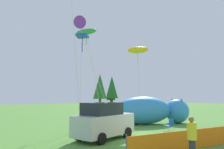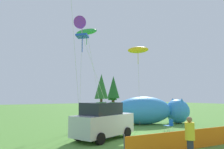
# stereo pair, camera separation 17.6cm
# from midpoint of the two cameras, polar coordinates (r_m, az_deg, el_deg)

# --- Properties ---
(ground_plane) EXTENTS (120.00, 120.00, 0.00)m
(ground_plane) POSITION_cam_midpoint_polar(r_m,az_deg,el_deg) (14.03, 7.79, -16.00)
(ground_plane) COLOR #548C38
(parked_car) EXTENTS (4.32, 2.93, 2.15)m
(parked_car) POSITION_cam_midpoint_polar(r_m,az_deg,el_deg) (13.23, -2.55, -12.09)
(parked_car) COLOR #B7BCC1
(parked_car) RESTS_ON ground
(folding_chair) EXTENTS (0.59, 0.59, 0.88)m
(folding_chair) POSITION_cam_midpoint_polar(r_m,az_deg,el_deg) (16.61, 14.53, -12.47)
(folding_chair) COLOR #1959A5
(folding_chair) RESTS_ON ground
(inflatable_cat) EXTENTS (7.24, 4.19, 2.48)m
(inflatable_cat) POSITION_cam_midpoint_polar(r_m,az_deg,el_deg) (20.45, 9.93, -9.45)
(inflatable_cat) COLOR #338CD8
(inflatable_cat) RESTS_ON ground
(safety_fence) EXTENTS (9.80, 0.62, 1.01)m
(safety_fence) POSITION_cam_midpoint_polar(r_m,az_deg,el_deg) (12.42, 23.30, -14.82)
(safety_fence) COLOR orange
(safety_fence) RESTS_ON ground
(spectator_in_black_shirt) EXTENTS (0.37, 0.37, 1.71)m
(spectator_in_black_shirt) POSITION_cam_midpoint_polar(r_m,az_deg,el_deg) (9.49, 19.63, -15.03)
(spectator_in_black_shirt) COLOR #2D2D38
(spectator_in_black_shirt) RESTS_ON ground
(kite_yellow_hero) EXTENTS (1.87, 1.79, 7.07)m
(kite_yellow_hero) POSITION_cam_midpoint_polar(r_m,az_deg,el_deg) (19.99, 6.51, 6.33)
(kite_yellow_hero) COLOR silver
(kite_yellow_hero) RESTS_ON ground
(kite_purple_delta) EXTENTS (1.90, 2.47, 9.61)m
(kite_purple_delta) POSITION_cam_midpoint_polar(r_m,az_deg,el_deg) (19.35, -8.10, 13.45)
(kite_purple_delta) COLOR silver
(kite_purple_delta) RESTS_ON ground
(kite_green_fish) EXTENTS (2.25, 2.34, 9.55)m
(kite_green_fish) POSITION_cam_midpoint_polar(r_m,az_deg,el_deg) (22.38, -6.92, 10.94)
(kite_green_fish) COLOR silver
(kite_green_fish) RESTS_ON ground
(kite_blue_box) EXTENTS (3.28, 1.27, 7.39)m
(kite_blue_box) POSITION_cam_midpoint_polar(r_m,az_deg,el_deg) (17.65, -7.89, 9.50)
(kite_blue_box) COLOR silver
(kite_blue_box) RESTS_ON ground
(horizon_tree_east) EXTENTS (2.46, 2.46, 5.88)m
(horizon_tree_east) POSITION_cam_midpoint_polar(r_m,az_deg,el_deg) (59.75, -0.38, -4.59)
(horizon_tree_east) COLOR brown
(horizon_tree_east) RESTS_ON ground
(horizon_tree_mid) EXTENTS (3.26, 3.26, 7.79)m
(horizon_tree_mid) POSITION_cam_midpoint_polar(r_m,az_deg,el_deg) (52.22, -3.27, -3.15)
(horizon_tree_mid) COLOR brown
(horizon_tree_mid) RESTS_ON ground
(horizon_tree_northeast) EXTENTS (3.34, 3.34, 7.96)m
(horizon_tree_northeast) POSITION_cam_midpoint_polar(r_m,az_deg,el_deg) (59.49, -0.11, -3.35)
(horizon_tree_northeast) COLOR brown
(horizon_tree_northeast) RESTS_ON ground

